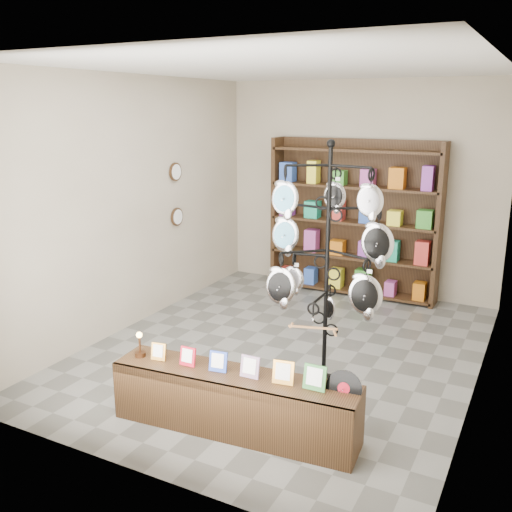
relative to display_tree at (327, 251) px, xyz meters
The scene contains 6 objects.
ground 1.65m from the display_tree, 138.22° to the left, with size 5.00×5.00×0.00m, color slate.
room_envelope 1.06m from the display_tree, 138.22° to the left, with size 5.00×5.00×5.00m.
display_tree is the anchor object (origin of this frame).
front_shelf 1.57m from the display_tree, 110.05° to the right, with size 2.12×0.61×0.74m.
back_shelving 3.02m from the display_tree, 103.44° to the left, with size 2.42×0.36×2.20m.
wall_clocks 3.03m from the display_tree, 151.92° to the left, with size 0.03×0.24×0.84m.
Camera 1 is at (2.44, -5.37, 2.63)m, focal length 40.00 mm.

